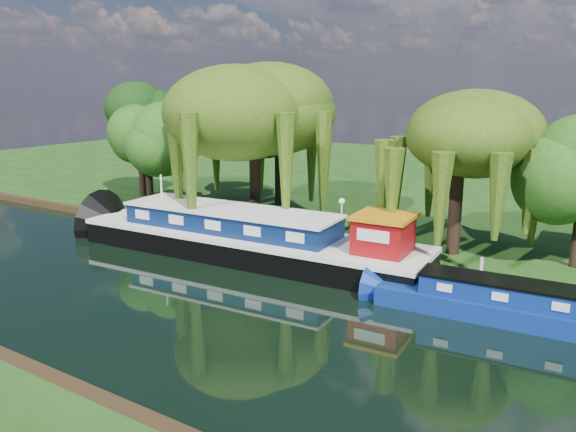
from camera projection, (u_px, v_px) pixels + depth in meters
The scene contains 12 objects.
ground at pixel (220, 305), 24.50m from camera, with size 120.00×120.00×0.00m, color black.
far_bank at pixel (452, 184), 52.34m from camera, with size 120.00×52.00×0.45m, color #163B10.
dutch_barge at pixel (250, 238), 31.04m from camera, with size 20.62×5.79×4.30m.
narrowboat at pixel (530, 309), 22.39m from camera, with size 12.51×2.96×1.81m.
red_dinghy at pixel (107, 235), 35.72m from camera, with size 2.47×3.46×0.72m, color maroon.
willow_left at pixel (254, 114), 34.83m from camera, with size 8.15×8.15×9.76m.
willow_right at pixel (459, 148), 29.14m from camera, with size 6.43×6.43×7.83m.
tree_far_left at pixel (147, 138), 40.58m from camera, with size 4.63×4.63×7.46m.
tree_far_back at pixel (139, 125), 44.82m from camera, with size 4.88×4.88×8.22m.
tree_far_mid at pixel (279, 122), 41.43m from camera, with size 5.49×5.49×8.99m.
lamppost at pixel (342, 208), 32.30m from camera, with size 0.36×0.36×2.56m.
mooring_posts at pixel (308, 239), 31.43m from camera, with size 19.16×0.16×1.00m.
Camera 1 is at (14.84, -17.75, 9.44)m, focal length 35.00 mm.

